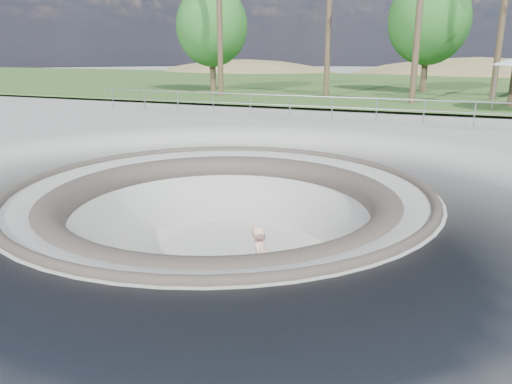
% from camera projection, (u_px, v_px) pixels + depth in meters
% --- Properties ---
extents(ground, '(180.00, 180.00, 0.00)m').
position_uv_depth(ground, '(221.00, 189.00, 12.15)').
color(ground, '#AFB0AA').
rests_on(ground, ground).
extents(skate_bowl, '(14.00, 14.00, 4.10)m').
position_uv_depth(skate_bowl, '(222.00, 258.00, 12.66)').
color(skate_bowl, '#AFB0AA').
rests_on(skate_bowl, ground).
extents(grass_strip, '(180.00, 36.00, 0.12)m').
position_uv_depth(grass_strip, '(389.00, 85.00, 42.55)').
color(grass_strip, '#376127').
rests_on(grass_strip, ground).
extents(distant_hills, '(103.20, 45.00, 28.60)m').
position_uv_depth(distant_hills, '(437.00, 131.00, 64.01)').
color(distant_hills, brown).
rests_on(distant_hills, ground).
extents(safety_railing, '(25.00, 0.06, 1.03)m').
position_uv_depth(safety_railing, '(332.00, 108.00, 22.71)').
color(safety_railing, gray).
rests_on(safety_railing, ground).
extents(skateboard, '(0.89, 0.29, 0.09)m').
position_uv_depth(skateboard, '(261.00, 298.00, 10.63)').
color(skateboard, '#93623A').
rests_on(skateboard, ground).
extents(skater, '(0.45, 0.63, 1.61)m').
position_uv_depth(skater, '(261.00, 263.00, 10.40)').
color(skater, beige).
rests_on(skater, skateboard).
extents(bushy_tree_left, '(5.14, 4.68, 7.42)m').
position_uv_depth(bushy_tree_left, '(212.00, 26.00, 35.36)').
color(bushy_tree_left, brown).
rests_on(bushy_tree_left, ground).
extents(bushy_tree_mid, '(5.55, 5.04, 8.00)m').
position_uv_depth(bushy_tree_mid, '(429.00, 20.00, 34.20)').
color(bushy_tree_mid, brown).
rests_on(bushy_tree_mid, ground).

